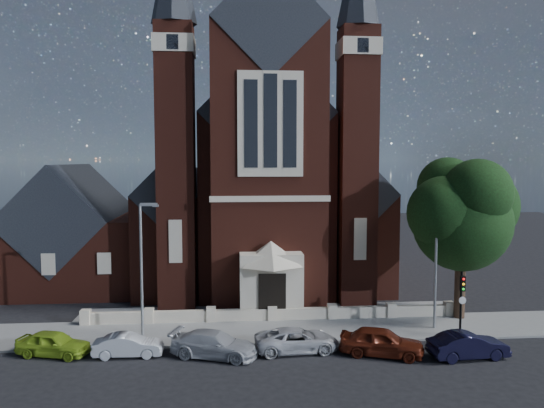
{
  "coord_description": "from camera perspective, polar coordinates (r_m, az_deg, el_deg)",
  "views": [
    {
      "loc": [
        -2.77,
        -27.52,
        10.63
      ],
      "look_at": [
        0.43,
        12.0,
        7.31
      ],
      "focal_mm": 35.0,
      "sensor_mm": 36.0,
      "label": 1
    }
  ],
  "objects": [
    {
      "name": "car_silver_b",
      "position": [
        29.72,
        -6.23,
        -14.78
      ],
      "size": [
        5.12,
        3.32,
        1.38
      ],
      "primitive_type": "imported",
      "rotation": [
        0.0,
        0.0,
        1.25
      ],
      "color": "#A4A6AB",
      "rests_on": "ground"
    },
    {
      "name": "pavement_strip",
      "position": [
        33.85,
        0.3,
        -13.51
      ],
      "size": [
        60.0,
        5.0,
        0.12
      ],
      "primitive_type": "cube",
      "color": "slate",
      "rests_on": "ground"
    },
    {
      "name": "forecourt_wall",
      "position": [
        35.75,
        0.02,
        -12.51
      ],
      "size": [
        24.0,
        0.4,
        0.9
      ],
      "primitive_type": "cube",
      "color": "beige",
      "rests_on": "ground"
    },
    {
      "name": "street_lamp_right",
      "position": [
        34.57,
        17.37,
        -5.48
      ],
      "size": [
        1.16,
        0.22,
        8.09
      ],
      "color": "gray",
      "rests_on": "ground"
    },
    {
      "name": "car_silver_a",
      "position": [
        30.66,
        -15.21,
        -14.46
      ],
      "size": [
        3.71,
        1.34,
        1.22
      ],
      "primitive_type": "imported",
      "rotation": [
        0.0,
        0.0,
        1.58
      ],
      "color": "#B6BBBE",
      "rests_on": "ground"
    },
    {
      "name": "street_lamp_left",
      "position": [
        32.5,
        -13.73,
        -6.04
      ],
      "size": [
        1.16,
        0.22,
        8.09
      ],
      "color": "gray",
      "rests_on": "ground"
    },
    {
      "name": "car_lime_van",
      "position": [
        32.01,
        -22.46,
        -13.7
      ],
      "size": [
        4.25,
        2.55,
        1.35
      ],
      "primitive_type": "imported",
      "rotation": [
        0.0,
        0.0,
        1.31
      ],
      "color": "#86AD22",
      "rests_on": "ground"
    },
    {
      "name": "car_dark_red",
      "position": [
        30.31,
        11.69,
        -14.3
      ],
      "size": [
        4.86,
        3.23,
        1.54
      ],
      "primitive_type": "imported",
      "rotation": [
        0.0,
        0.0,
        1.23
      ],
      "color": "#561C0E",
      "rests_on": "ground"
    },
    {
      "name": "parish_hall",
      "position": [
        47.86,
        -20.67,
        -3.47
      ],
      "size": [
        12.0,
        12.2,
        10.24
      ],
      "color": "#4F1F15",
      "rests_on": "ground"
    },
    {
      "name": "ground",
      "position": [
        43.91,
        -0.89,
        -9.22
      ],
      "size": [
        120.0,
        120.0,
        0.0
      ],
      "primitive_type": "plane",
      "color": "black",
      "rests_on": "ground"
    },
    {
      "name": "church",
      "position": [
        50.59,
        -1.49,
        2.02
      ],
      "size": [
        20.01,
        34.9,
        29.2
      ],
      "color": "#4F1F15",
      "rests_on": "ground"
    },
    {
      "name": "forecourt_paving",
      "position": [
        37.66,
        -0.23,
        -11.61
      ],
      "size": [
        26.0,
        3.0,
        0.14
      ],
      "primitive_type": "cube",
      "color": "slate",
      "rests_on": "ground"
    },
    {
      "name": "car_navy",
      "position": [
        31.19,
        20.34,
        -14.08
      ],
      "size": [
        4.38,
        1.89,
        1.4
      ],
      "primitive_type": "imported",
      "rotation": [
        0.0,
        0.0,
        1.67
      ],
      "color": "black",
      "rests_on": "ground"
    },
    {
      "name": "street_tree",
      "position": [
        36.79,
        20.09,
        -1.23
      ],
      "size": [
        6.4,
        6.6,
        10.7
      ],
      "color": "black",
      "rests_on": "ground"
    },
    {
      "name": "car_white_suv",
      "position": [
        30.38,
        2.7,
        -14.4
      ],
      "size": [
        4.81,
        2.5,
        1.3
      ],
      "primitive_type": "imported",
      "rotation": [
        0.0,
        0.0,
        1.65
      ],
      "color": "silver",
      "rests_on": "ground"
    },
    {
      "name": "traffic_signal",
      "position": [
        33.93,
        19.73,
        -9.22
      ],
      "size": [
        0.28,
        0.42,
        4.0
      ],
      "color": "black",
      "rests_on": "ground"
    }
  ]
}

